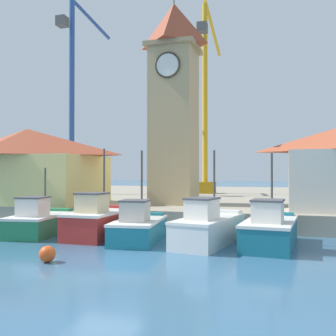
{
  "coord_description": "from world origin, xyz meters",
  "views": [
    {
      "loc": [
        6.38,
        -13.02,
        3.2
      ],
      "look_at": [
        -0.54,
        9.87,
        3.5
      ],
      "focal_mm": 42.0,
      "sensor_mm": 36.0,
      "label": 1
    }
  ],
  "objects_px": {
    "fishing_boat_far_left": "(39,222)",
    "fishing_boat_left_inner": "(139,227)",
    "mooring_buoy": "(47,254)",
    "port_crane_far": "(72,117)",
    "fishing_boat_left_outer": "(99,221)",
    "clock_tower": "(174,97)",
    "fishing_boat_mid_left": "(209,227)",
    "warehouse_left": "(27,165)",
    "port_crane_near": "(206,116)",
    "fishing_boat_center": "(270,230)"
  },
  "relations": [
    {
      "from": "fishing_boat_far_left",
      "to": "fishing_boat_left_inner",
      "type": "distance_m",
      "value": 5.63
    },
    {
      "from": "mooring_buoy",
      "to": "port_crane_far",
      "type": "bearing_deg",
      "value": 118.76
    },
    {
      "from": "fishing_boat_left_outer",
      "to": "clock_tower",
      "type": "bearing_deg",
      "value": 79.91
    },
    {
      "from": "fishing_boat_left_outer",
      "to": "fishing_boat_mid_left",
      "type": "relative_size",
      "value": 0.83
    },
    {
      "from": "fishing_boat_mid_left",
      "to": "warehouse_left",
      "type": "distance_m",
      "value": 16.22
    },
    {
      "from": "clock_tower",
      "to": "port_crane_near",
      "type": "distance_m",
      "value": 15.0
    },
    {
      "from": "fishing_boat_left_inner",
      "to": "clock_tower",
      "type": "bearing_deg",
      "value": 95.32
    },
    {
      "from": "port_crane_far",
      "to": "warehouse_left",
      "type": "bearing_deg",
      "value": -74.31
    },
    {
      "from": "fishing_boat_far_left",
      "to": "fishing_boat_center",
      "type": "distance_m",
      "value": 11.55
    },
    {
      "from": "fishing_boat_left_outer",
      "to": "fishing_boat_far_left",
      "type": "bearing_deg",
      "value": -177.07
    },
    {
      "from": "clock_tower",
      "to": "warehouse_left",
      "type": "distance_m",
      "value": 11.6
    },
    {
      "from": "fishing_boat_center",
      "to": "warehouse_left",
      "type": "height_order",
      "value": "warehouse_left"
    },
    {
      "from": "fishing_boat_center",
      "to": "port_crane_far",
      "type": "distance_m",
      "value": 28.69
    },
    {
      "from": "mooring_buoy",
      "to": "fishing_boat_mid_left",
      "type": "bearing_deg",
      "value": 47.23
    },
    {
      "from": "mooring_buoy",
      "to": "fishing_boat_center",
      "type": "bearing_deg",
      "value": 35.75
    },
    {
      "from": "fishing_boat_center",
      "to": "warehouse_left",
      "type": "bearing_deg",
      "value": 159.49
    },
    {
      "from": "port_crane_near",
      "to": "mooring_buoy",
      "type": "xyz_separation_m",
      "value": [
        0.02,
        -28.83,
        -8.95
      ]
    },
    {
      "from": "fishing_boat_left_inner",
      "to": "mooring_buoy",
      "type": "relative_size",
      "value": 7.77
    },
    {
      "from": "fishing_boat_far_left",
      "to": "fishing_boat_left_inner",
      "type": "bearing_deg",
      "value": -3.5
    },
    {
      "from": "fishing_boat_left_inner",
      "to": "fishing_boat_center",
      "type": "relative_size",
      "value": 0.91
    },
    {
      "from": "fishing_boat_left_outer",
      "to": "fishing_boat_left_inner",
      "type": "height_order",
      "value": "fishing_boat_left_outer"
    },
    {
      "from": "fishing_boat_far_left",
      "to": "mooring_buoy",
      "type": "xyz_separation_m",
      "value": [
        4.04,
        -5.31,
        -0.39
      ]
    },
    {
      "from": "fishing_boat_left_inner",
      "to": "warehouse_left",
      "type": "xyz_separation_m",
      "value": [
        -11.24,
        6.87,
        3.1
      ]
    },
    {
      "from": "fishing_boat_far_left",
      "to": "fishing_boat_center",
      "type": "height_order",
      "value": "fishing_boat_center"
    },
    {
      "from": "fishing_boat_mid_left",
      "to": "fishing_boat_left_outer",
      "type": "bearing_deg",
      "value": 177.61
    },
    {
      "from": "port_crane_near",
      "to": "fishing_boat_left_outer",
      "type": "bearing_deg",
      "value": -91.78
    },
    {
      "from": "fishing_boat_far_left",
      "to": "fishing_boat_mid_left",
      "type": "relative_size",
      "value": 0.87
    },
    {
      "from": "fishing_boat_far_left",
      "to": "port_crane_far",
      "type": "distance_m",
      "value": 22.07
    },
    {
      "from": "fishing_boat_far_left",
      "to": "mooring_buoy",
      "type": "bearing_deg",
      "value": -52.75
    },
    {
      "from": "fishing_boat_left_inner",
      "to": "port_crane_far",
      "type": "xyz_separation_m",
      "value": [
        -14.57,
        18.71,
        8.35
      ]
    },
    {
      "from": "fishing_boat_mid_left",
      "to": "port_crane_far",
      "type": "bearing_deg",
      "value": 134.07
    },
    {
      "from": "fishing_boat_center",
      "to": "clock_tower",
      "type": "distance_m",
      "value": 13.31
    },
    {
      "from": "port_crane_near",
      "to": "fishing_boat_far_left",
      "type": "bearing_deg",
      "value": -99.7
    },
    {
      "from": "fishing_boat_far_left",
      "to": "port_crane_near",
      "type": "xyz_separation_m",
      "value": [
        4.02,
        23.52,
        8.56
      ]
    },
    {
      "from": "fishing_boat_left_inner",
      "to": "fishing_boat_mid_left",
      "type": "xyz_separation_m",
      "value": [
        3.27,
        0.28,
        0.07
      ]
    },
    {
      "from": "fishing_boat_far_left",
      "to": "warehouse_left",
      "type": "distance_m",
      "value": 9.15
    },
    {
      "from": "mooring_buoy",
      "to": "clock_tower",
      "type": "bearing_deg",
      "value": 86.9
    },
    {
      "from": "clock_tower",
      "to": "port_crane_near",
      "type": "height_order",
      "value": "port_crane_near"
    },
    {
      "from": "fishing_boat_mid_left",
      "to": "fishing_boat_center",
      "type": "height_order",
      "value": "fishing_boat_mid_left"
    },
    {
      "from": "fishing_boat_mid_left",
      "to": "port_crane_near",
      "type": "distance_m",
      "value": 25.54
    },
    {
      "from": "fishing_boat_far_left",
      "to": "fishing_boat_left_inner",
      "type": "relative_size",
      "value": 1.02
    },
    {
      "from": "fishing_boat_left_outer",
      "to": "fishing_boat_left_inner",
      "type": "distance_m",
      "value": 2.38
    },
    {
      "from": "fishing_boat_left_outer",
      "to": "port_crane_near",
      "type": "xyz_separation_m",
      "value": [
        0.73,
        23.36,
        8.44
      ]
    },
    {
      "from": "fishing_boat_far_left",
      "to": "port_crane_far",
      "type": "height_order",
      "value": "port_crane_far"
    },
    {
      "from": "clock_tower",
      "to": "port_crane_far",
      "type": "distance_m",
      "value": 16.89
    },
    {
      "from": "fishing_boat_left_outer",
      "to": "fishing_boat_center",
      "type": "bearing_deg",
      "value": -0.48
    },
    {
      "from": "fishing_boat_left_inner",
      "to": "port_crane_far",
      "type": "bearing_deg",
      "value": 127.91
    },
    {
      "from": "fishing_boat_mid_left",
      "to": "mooring_buoy",
      "type": "relative_size",
      "value": 9.05
    },
    {
      "from": "port_crane_far",
      "to": "mooring_buoy",
      "type": "bearing_deg",
      "value": -61.24
    },
    {
      "from": "fishing_boat_left_inner",
      "to": "mooring_buoy",
      "type": "distance_m",
      "value": 5.22
    }
  ]
}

